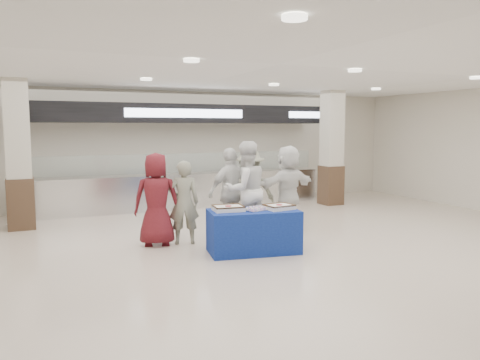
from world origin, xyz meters
name	(u,v)px	position (x,y,z in m)	size (l,w,h in m)	color
ground	(278,256)	(0.00, 0.00, 0.00)	(14.00, 14.00, 0.00)	beige
serving_line	(183,165)	(0.00, 5.40, 1.16)	(8.70, 0.85, 2.80)	silver
column_left	(19,158)	(-4.00, 4.20, 1.53)	(0.55, 0.55, 3.20)	#3D291C
column_right	(332,151)	(4.00, 4.20, 1.53)	(0.55, 0.55, 3.20)	#3D291C
display_table	(253,231)	(-0.26, 0.42, 0.38)	(1.55, 0.78, 0.75)	navy
sheet_cake_left	(228,208)	(-0.69, 0.53, 0.80)	(0.55, 0.45, 0.10)	white
sheet_cake_right	(279,206)	(0.19, 0.31, 0.80)	(0.52, 0.42, 0.10)	white
cupcake_tray	(256,209)	(-0.23, 0.38, 0.78)	(0.41, 0.34, 0.06)	silver
civilian_maroon	(157,199)	(-1.68, 1.60, 0.86)	(0.84, 0.55, 1.72)	maroon
soldier_a	(184,202)	(-1.19, 1.50, 0.79)	(0.57, 0.38, 1.57)	gray
chef_tall	(246,190)	(0.06, 1.44, 0.96)	(0.93, 0.73, 1.92)	white
chef_short	(231,192)	(-0.13, 1.73, 0.89)	(1.04, 0.43, 1.78)	white
soldier_b	(250,189)	(0.50, 2.20, 0.86)	(1.11, 0.64, 1.71)	gray
civilian_white	(288,187)	(1.33, 1.99, 0.90)	(1.67, 0.53, 1.80)	white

